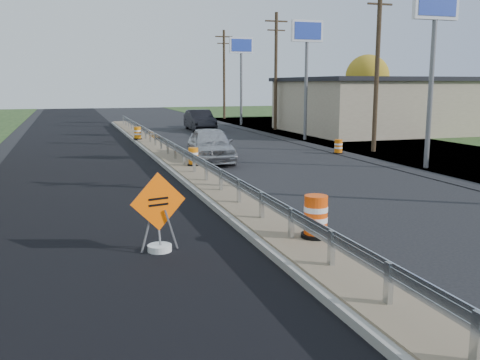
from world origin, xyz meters
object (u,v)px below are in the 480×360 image
object	(u,v)px
barrel_shoulder_near	(338,147)
barrel_median_far	(137,133)
barrel_median_near	(316,217)
barrel_median_mid	(193,157)
car_silver	(211,145)
caution_sign	(159,232)
car_dark_mid	(200,120)

from	to	relation	value
barrel_shoulder_near	barrel_median_far	bearing A→B (deg)	137.48
barrel_median_near	barrel_median_far	size ratio (longest dim) A/B	1.24
barrel_median_mid	barrel_shoulder_near	distance (m)	9.41
barrel_shoulder_near	car_silver	bearing A→B (deg)	-174.72
caution_sign	barrel_median_mid	bearing A→B (deg)	59.23
caution_sign	barrel_median_near	world-z (taller)	caution_sign
barrel_median_near	car_dark_mid	xyz separation A→B (m)	(4.95, 31.74, 0.13)
barrel_median_far	car_silver	bearing A→B (deg)	-76.28
barrel_median_mid	barrel_median_near	bearing A→B (deg)	-89.03
car_silver	car_dark_mid	xyz separation A→B (m)	(3.70, 17.43, 0.00)
caution_sign	car_dark_mid	world-z (taller)	caution_sign
barrel_median_near	barrel_median_far	distance (m)	23.96
barrel_median_near	barrel_shoulder_near	world-z (taller)	barrel_median_near
barrel_median_mid	barrel_median_far	distance (m)	12.17
caution_sign	barrel_median_near	distance (m)	3.64
caution_sign	barrel_median_near	bearing A→B (deg)	-25.77
caution_sign	car_dark_mid	distance (m)	32.14
barrel_median_far	car_silver	world-z (taller)	car_silver
car_silver	barrel_shoulder_near	bearing A→B (deg)	11.92
barrel_median_far	barrel_shoulder_near	distance (m)	13.23
barrel_median_near	barrel_shoulder_near	xyz separation A→B (m)	(8.65, 15.00, -0.33)
car_dark_mid	barrel_shoulder_near	bearing A→B (deg)	-76.17
car_dark_mid	car_silver	bearing A→B (deg)	-100.61
caution_sign	car_dark_mid	size ratio (longest dim) A/B	0.36
barrel_shoulder_near	car_silver	world-z (taller)	car_silver
barrel_shoulder_near	car_dark_mid	distance (m)	17.16
caution_sign	car_silver	size ratio (longest dim) A/B	0.37
barrel_shoulder_near	barrel_median_mid	bearing A→B (deg)	-160.16
barrel_median_mid	caution_sign	bearing A→B (deg)	-106.86
caution_sign	barrel_shoulder_near	bearing A→B (deg)	35.52
caution_sign	barrel_median_near	xyz separation A→B (m)	(3.55, -0.75, 0.24)
caution_sign	car_silver	xyz separation A→B (m)	(4.80, 13.57, 0.37)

